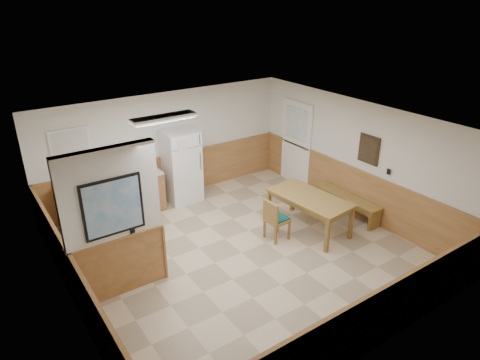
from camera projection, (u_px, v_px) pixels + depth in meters
ground at (241, 253)px, 8.08m from camera, size 6.00×6.00×0.00m
ceiling at (242, 125)px, 7.06m from camera, size 6.00×6.00×0.02m
back_wall at (167, 146)px, 9.83m from camera, size 6.00×0.02×2.50m
right_wall at (357, 158)px, 9.12m from camera, size 0.02×6.00×2.50m
left_wall at (67, 246)px, 6.02m from camera, size 0.02×6.00×2.50m
wainscot_back at (170, 176)px, 10.12m from camera, size 6.00×0.04×1.00m
wainscot_right at (353, 190)px, 9.42m from camera, size 0.04×6.00×1.00m
wainscot_left at (76, 288)px, 6.34m from camera, size 0.04×6.00×1.00m
partition_wall at (114, 226)px, 6.56m from camera, size 1.50×0.20×2.50m
kitchen_counter at (126, 195)px, 9.29m from camera, size 2.20×0.61×1.00m
exterior_door at (296, 143)px, 10.61m from camera, size 0.07×1.02×2.15m
kitchen_window at (72, 152)px, 8.60m from camera, size 0.80×0.04×1.00m
wall_painting at (369, 149)px, 8.75m from camera, size 0.04×0.50×0.60m
fluorescent_fixture at (164, 118)px, 7.64m from camera, size 1.20×0.30×0.09m
refrigerator at (182, 166)px, 9.79m from camera, size 0.76×0.73×1.69m
dining_table at (309, 201)px, 8.61m from camera, size 1.01×1.77×0.75m
dining_bench at (347, 200)px, 9.32m from camera, size 0.36×1.63×0.45m
dining_chair at (274, 218)px, 8.31m from camera, size 0.57×0.42×0.85m
fire_extinguisher at (150, 162)px, 9.34m from camera, size 0.12×0.12×0.45m
soap_bottle at (72, 183)px, 8.52m from camera, size 0.08×0.08×0.23m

